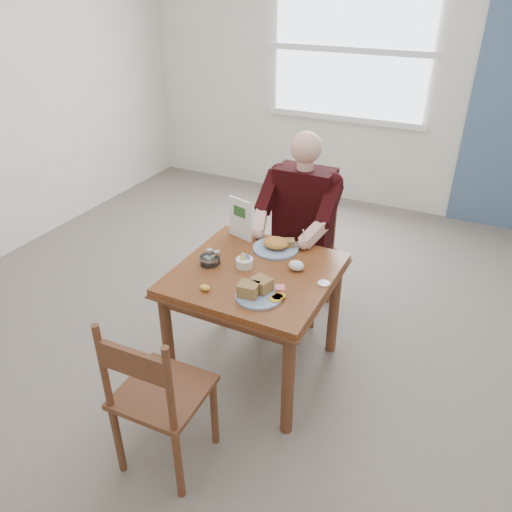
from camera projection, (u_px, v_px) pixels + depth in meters
The scene contains 16 objects.
floor at pixel (255, 367), 3.32m from camera, with size 6.00×6.00×0.00m, color #6C6057.
wall_back at pixel (388, 74), 4.96m from camera, with size 5.50×5.50×0.00m, color white.
lemon_wedge at pixel (205, 288), 2.75m from camera, with size 0.06×0.04×0.03m, color yellow.
napkin at pixel (296, 266), 2.93m from camera, with size 0.09×0.08×0.06m, color white.
metal_dish at pixel (324, 283), 2.81m from camera, with size 0.07×0.07×0.01m, color silver.
window at pixel (350, 50), 4.98m from camera, with size 1.72×0.04×1.42m.
table at pixel (255, 286), 3.00m from camera, with size 0.92×0.92×0.75m.
chair_far at pixel (303, 251), 3.70m from camera, with size 0.42×0.42×0.95m.
chair_near at pixel (158, 396), 2.44m from camera, with size 0.43×0.43×0.95m.
diner at pixel (300, 215), 3.46m from camera, with size 0.53×0.56×1.39m.
near_plate at pixel (258, 291), 2.70m from camera, with size 0.28×0.27×0.09m.
far_plate at pixel (277, 245), 3.15m from camera, with size 0.38×0.38×0.08m.
caddy at pixel (245, 263), 2.97m from camera, with size 0.12×0.12×0.08m.
shakers at pixel (214, 256), 3.00m from camera, with size 0.09×0.04×0.09m.
creamer at pixel (209, 260), 2.99m from camera, with size 0.15×0.15×0.05m.
menu at pixel (240, 219), 3.24m from camera, with size 0.18×0.07×0.28m.
Camera 1 is at (1.11, -2.25, 2.29)m, focal length 35.00 mm.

